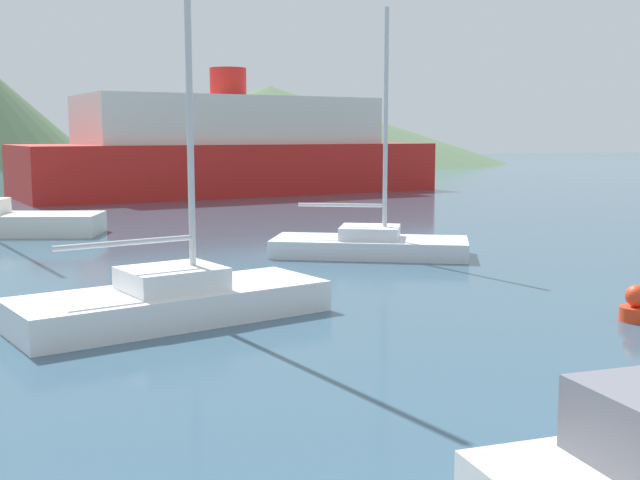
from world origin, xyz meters
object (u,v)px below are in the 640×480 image
at_px(sailboat_inner, 370,243).
at_px(sailboat_outer, 173,298).
at_px(buoy_marker, 636,306).
at_px(ferry_distant, 229,151).

bearing_deg(sailboat_inner, sailboat_outer, -109.23).
distance_m(sailboat_inner, buoy_marker, 8.76).
xyz_separation_m(sailboat_inner, ferry_distant, (0.01, 24.53, 2.01)).
relative_size(sailboat_inner, buoy_marker, 10.09).
bearing_deg(buoy_marker, ferry_distant, 93.59).
relative_size(sailboat_inner, ferry_distant, 0.27).
bearing_deg(sailboat_outer, ferry_distant, 58.96).
distance_m(sailboat_inner, sailboat_outer, 8.59).
distance_m(ferry_distant, buoy_marker, 33.17).
xyz_separation_m(ferry_distant, buoy_marker, (2.07, -33.04, -2.08)).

